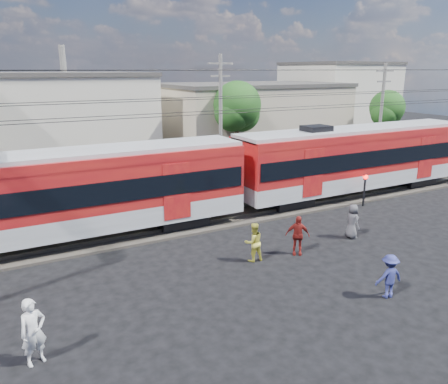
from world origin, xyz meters
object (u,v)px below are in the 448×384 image
(pedestrian_a, at_px, (33,332))
(pedestrian_c, at_px, (389,276))
(car_silver, at_px, (395,157))
(commuter_train, at_px, (73,191))
(crossing_signal, at_px, (365,184))

(pedestrian_a, height_order, pedestrian_c, pedestrian_a)
(car_silver, bearing_deg, commuter_train, 98.07)
(commuter_train, height_order, car_silver, commuter_train)
(commuter_train, height_order, crossing_signal, commuter_train)
(commuter_train, bearing_deg, pedestrian_c, -49.79)
(commuter_train, height_order, pedestrian_c, commuter_train)
(pedestrian_a, relative_size, crossing_signal, 0.99)
(pedestrian_a, height_order, car_silver, pedestrian_a)
(commuter_train, xyz_separation_m, pedestrian_a, (-2.50, -8.14, -1.47))
(pedestrian_a, distance_m, pedestrian_c, 11.15)
(pedestrian_a, bearing_deg, crossing_signal, -0.94)
(pedestrian_a, bearing_deg, commuter_train, 53.16)
(pedestrian_c, bearing_deg, pedestrian_a, -0.92)
(pedestrian_c, bearing_deg, commuter_train, -40.91)
(pedestrian_c, xyz_separation_m, car_silver, (17.03, 14.66, -0.02))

